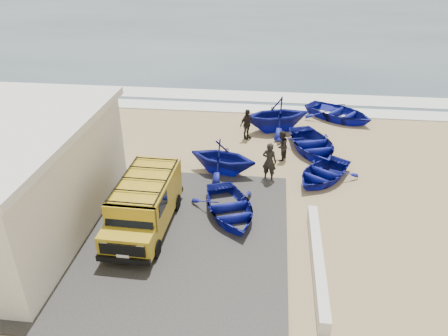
{
  "coord_description": "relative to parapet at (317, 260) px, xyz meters",
  "views": [
    {
      "loc": [
        3.17,
        -14.92,
        10.16
      ],
      "look_at": [
        1.25,
        1.55,
        1.2
      ],
      "focal_mm": 35.0,
      "sensor_mm": 36.0,
      "label": 1
    }
  ],
  "objects": [
    {
      "name": "van",
      "position": [
        -6.45,
        1.58,
        0.84
      ],
      "size": [
        2.06,
        4.87,
        2.07
      ],
      "rotation": [
        0.0,
        0.0,
        -0.03
      ],
      "color": "gold",
      "rests_on": "ground"
    },
    {
      "name": "boat_mid_left",
      "position": [
        -4.01,
        6.27,
        0.58
      ],
      "size": [
        3.86,
        3.55,
        1.71
      ],
      "primitive_type": "imported",
      "rotation": [
        0.0,
        0.0,
        1.31
      ],
      "color": "#121990",
      "rests_on": "ground"
    },
    {
      "name": "ocean",
      "position": [
        -5.0,
        59.0,
        -0.27
      ],
      "size": [
        180.0,
        88.0,
        0.01
      ],
      "primitive_type": "cube",
      "color": "#385166",
      "rests_on": "ground"
    },
    {
      "name": "boat_near_right",
      "position": [
        0.67,
        6.14,
        0.09
      ],
      "size": [
        4.09,
        4.34,
        0.73
      ],
      "primitive_type": "imported",
      "rotation": [
        0.0,
        0.0,
        -0.61
      ],
      "color": "#121990",
      "rests_on": "ground"
    },
    {
      "name": "fisherman_middle",
      "position": [
        -1.26,
        7.97,
        0.5
      ],
      "size": [
        0.83,
        0.92,
        1.55
      ],
      "primitive_type": "imported",
      "rotation": [
        0.0,
        0.0,
        -1.95
      ],
      "color": "black",
      "rests_on": "ground"
    },
    {
      "name": "parapet",
      "position": [
        0.0,
        0.0,
        0.0
      ],
      "size": [
        0.35,
        6.0,
        0.55
      ],
      "primitive_type": "cube",
      "color": "silver",
      "rests_on": "ground"
    },
    {
      "name": "ground",
      "position": [
        -5.0,
        3.0,
        -0.28
      ],
      "size": [
        160.0,
        160.0,
        0.0
      ],
      "primitive_type": "plane",
      "color": "tan"
    },
    {
      "name": "surf_line",
      "position": [
        -5.0,
        15.0,
        -0.25
      ],
      "size": [
        180.0,
        1.6,
        0.06
      ],
      "primitive_type": "cube",
      "color": "white",
      "rests_on": "ground"
    },
    {
      "name": "boat_far_left",
      "position": [
        -1.57,
        11.69,
        0.73
      ],
      "size": [
        4.73,
        4.42,
        2.02
      ],
      "primitive_type": "imported",
      "rotation": [
        0.0,
        0.0,
        -1.22
      ],
      "color": "#121990",
      "rests_on": "ground"
    },
    {
      "name": "boat_far_right",
      "position": [
        2.26,
        13.85,
        0.17
      ],
      "size": [
        5.27,
        5.01,
        0.89
      ],
      "primitive_type": "imported",
      "rotation": [
        0.0,
        0.0,
        0.93
      ],
      "color": "#121990",
      "rests_on": "ground"
    },
    {
      "name": "surf_wash",
      "position": [
        -5.0,
        17.5,
        -0.26
      ],
      "size": [
        180.0,
        2.2,
        0.04
      ],
      "primitive_type": "cube",
      "color": "white",
      "rests_on": "ground"
    },
    {
      "name": "boat_mid_right",
      "position": [
        0.36,
        9.11,
        0.16
      ],
      "size": [
        4.18,
        4.97,
        0.88
      ],
      "primitive_type": "imported",
      "rotation": [
        0.0,
        0.0,
        0.31
      ],
      "color": "#121990",
      "rests_on": "ground"
    },
    {
      "name": "fisherman_front",
      "position": [
        -1.82,
        5.92,
        0.65
      ],
      "size": [
        0.77,
        0.62,
        1.86
      ],
      "primitive_type": "imported",
      "rotation": [
        0.0,
        0.0,
        2.86
      ],
      "color": "black",
      "rests_on": "ground"
    },
    {
      "name": "boat_near_left",
      "position": [
        -3.32,
        2.71,
        0.12
      ],
      "size": [
        3.89,
        4.5,
        0.78
      ],
      "primitive_type": "imported",
      "rotation": [
        0.0,
        0.0,
        0.37
      ],
      "color": "#121990",
      "rests_on": "ground"
    },
    {
      "name": "fisherman_back",
      "position": [
        -3.16,
        10.39,
        0.58
      ],
      "size": [
        0.96,
        1.04,
        1.71
      ],
      "primitive_type": "imported",
      "rotation": [
        0.0,
        0.0,
        0.88
      ],
      "color": "black",
      "rests_on": "ground"
    },
    {
      "name": "slab",
      "position": [
        -7.0,
        1.0,
        -0.25
      ],
      "size": [
        12.0,
        10.0,
        0.05
      ],
      "primitive_type": "cube",
      "color": "#393634",
      "rests_on": "ground"
    }
  ]
}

